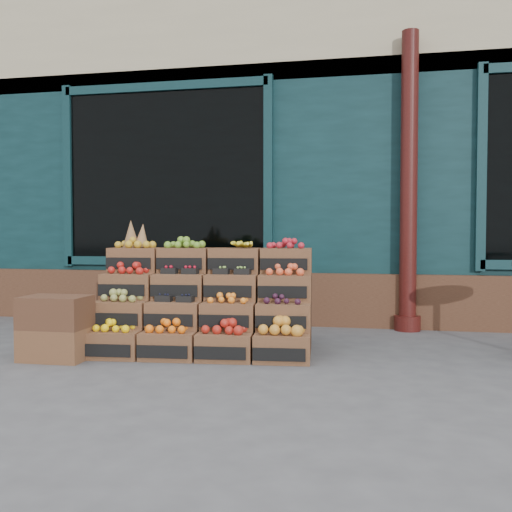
# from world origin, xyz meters

# --- Properties ---
(ground) EXTENTS (60.00, 60.00, 0.00)m
(ground) POSITION_xyz_m (0.00, 0.00, 0.00)
(ground) COLOR #4D4D50
(ground) RESTS_ON ground
(shop_facade) EXTENTS (12.00, 6.24, 4.80)m
(shop_facade) POSITION_xyz_m (0.00, 5.11, 2.40)
(shop_facade) COLOR #0D2A2E
(shop_facade) RESTS_ON ground
(crate_display) EXTENTS (1.96, 1.08, 1.18)m
(crate_display) POSITION_xyz_m (-0.65, 0.62, 0.36)
(crate_display) COLOR brown
(crate_display) RESTS_ON ground
(spare_crates) EXTENTS (0.54, 0.38, 0.53)m
(spare_crates) POSITION_xyz_m (-1.76, -0.00, 0.27)
(spare_crates) COLOR brown
(spare_crates) RESTS_ON ground
(shopkeeper) EXTENTS (0.78, 0.60, 1.89)m
(shopkeeper) POSITION_xyz_m (-1.16, 2.80, 0.94)
(shopkeeper) COLOR #154C17
(shopkeeper) RESTS_ON ground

